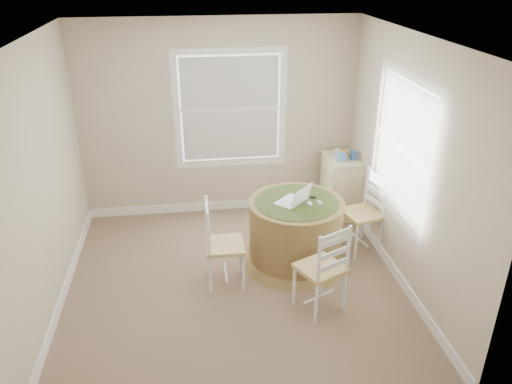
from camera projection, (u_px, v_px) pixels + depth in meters
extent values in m
cube|color=#8A6E57|center=(235.00, 285.00, 5.46)|extent=(3.60, 3.60, 0.02)
cube|color=white|center=(229.00, 37.00, 4.33)|extent=(3.60, 3.60, 0.02)
cube|color=#BAA993|center=(219.00, 120.00, 6.51)|extent=(3.60, 0.02, 2.60)
cube|color=#BAA993|center=(258.00, 284.00, 3.27)|extent=(3.60, 0.02, 2.60)
cube|color=#BAA993|center=(40.00, 186.00, 4.67)|extent=(0.02, 3.60, 2.60)
cube|color=#BAA993|center=(408.00, 165.00, 5.12)|extent=(0.02, 3.60, 2.60)
cube|color=white|center=(222.00, 205.00, 7.03)|extent=(3.60, 0.02, 0.12)
cube|color=white|center=(64.00, 293.00, 5.20)|extent=(0.02, 3.60, 0.12)
cube|color=white|center=(392.00, 266.00, 5.65)|extent=(0.02, 3.60, 0.12)
cylinder|color=olive|center=(295.00, 229.00, 5.69)|extent=(1.06, 1.06, 0.69)
cone|color=olive|center=(294.00, 257.00, 5.86)|extent=(1.26, 1.26, 0.08)
cylinder|color=olive|center=(296.00, 203.00, 5.55)|extent=(1.08, 1.08, 0.03)
cylinder|color=#415123|center=(297.00, 202.00, 5.54)|extent=(0.93, 0.93, 0.01)
cone|color=#415123|center=(296.00, 206.00, 5.57)|extent=(1.04, 1.04, 0.10)
cube|color=white|center=(290.00, 202.00, 5.54)|extent=(0.40, 0.40, 0.02)
cube|color=silver|center=(290.00, 201.00, 5.54)|extent=(0.29, 0.28, 0.00)
cube|color=black|center=(302.00, 196.00, 5.41)|extent=(0.28, 0.28, 0.22)
ellipsoid|color=white|center=(310.00, 203.00, 5.49)|extent=(0.08, 0.11, 0.03)
cube|color=#B7BABF|center=(320.00, 203.00, 5.53)|extent=(0.06, 0.10, 0.02)
cube|color=black|center=(313.00, 198.00, 5.63)|extent=(0.07, 0.06, 0.02)
cube|color=beige|center=(341.00, 187.00, 6.77)|extent=(0.44, 0.60, 0.81)
cube|color=beige|center=(343.00, 158.00, 6.59)|extent=(0.47, 0.63, 0.02)
cube|color=beige|center=(323.00, 204.00, 6.84)|extent=(0.02, 0.50, 0.17)
cube|color=beige|center=(324.00, 187.00, 6.74)|extent=(0.02, 0.50, 0.17)
cube|color=beige|center=(325.00, 171.00, 6.63)|extent=(0.02, 0.50, 0.17)
cube|color=#629FE1|center=(341.00, 157.00, 6.47)|extent=(0.12, 0.12, 0.10)
cube|color=gold|center=(344.00, 153.00, 6.64)|extent=(0.15, 0.10, 0.06)
cube|color=#2E568B|center=(355.00, 156.00, 6.49)|extent=(0.08, 0.08, 0.12)
cylinder|color=beige|center=(337.00, 151.00, 6.67)|extent=(0.07, 0.07, 0.09)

